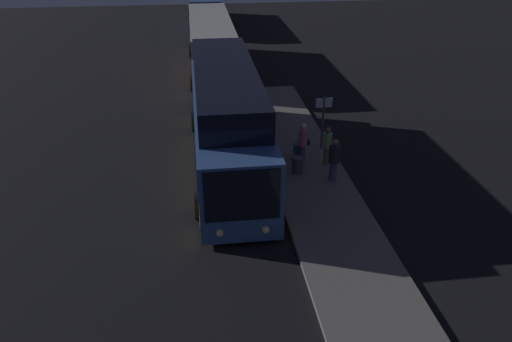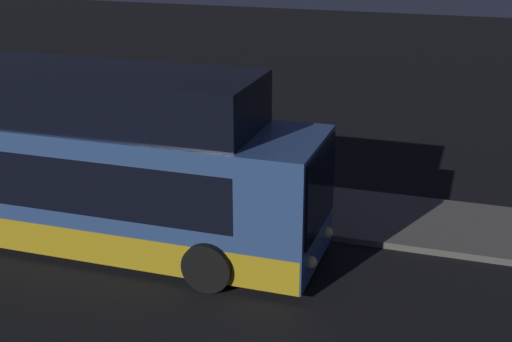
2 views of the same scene
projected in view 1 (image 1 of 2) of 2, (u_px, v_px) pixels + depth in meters
The scene contains 11 objects.
ground at pixel (230, 172), 19.91m from camera, with size 80.00×80.00×0.00m, color black.
platform at pixel (305, 166), 20.22m from camera, with size 20.00×2.93×0.15m.
bus_lead at pixel (227, 124), 19.91m from camera, with size 11.80×2.86×3.90m.
bus_second at pixel (211, 45), 31.72m from camera, with size 11.81×2.86×3.25m.
bus_third at pixel (203, 8), 44.60m from camera, with size 11.81×2.78×2.90m.
passenger_boarding at pixel (303, 142), 19.87m from camera, with size 0.59×0.58×1.73m.
passenger_waiting at pixel (328, 145), 19.83m from camera, with size 0.41×0.56×1.59m.
passenger_with_bags at pixel (334, 159), 18.61m from camera, with size 0.59×0.59×1.70m.
suitcase at pixel (297, 151), 20.56m from camera, with size 0.39×0.25×0.90m.
sign_post at pixel (323, 117), 20.93m from camera, with size 0.10×0.69×2.30m.
trash_bin at pixel (298, 165), 19.43m from camera, with size 0.44×0.44×0.65m.
Camera 1 is at (17.58, -1.19, 9.33)m, focal length 35.00 mm.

